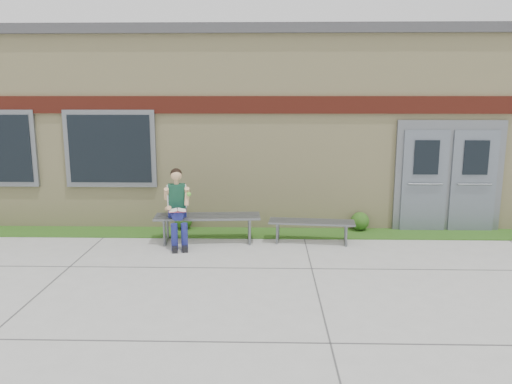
{
  "coord_description": "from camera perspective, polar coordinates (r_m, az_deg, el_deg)",
  "views": [
    {
      "loc": [
        0.27,
        -7.29,
        2.79
      ],
      "look_at": [
        0.06,
        1.7,
        1.04
      ],
      "focal_mm": 35.0,
      "sensor_mm": 36.0,
      "label": 1
    }
  ],
  "objects": [
    {
      "name": "grass_strip",
      "position": [
        10.27,
        -0.2,
        -4.71
      ],
      "size": [
        16.0,
        0.8,
        0.02
      ],
      "primitive_type": "cube",
      "color": "#244512",
      "rests_on": "ground"
    },
    {
      "name": "ground",
      "position": [
        7.81,
        -0.73,
        -9.95
      ],
      "size": [
        80.0,
        80.0,
        0.0
      ],
      "primitive_type": "plane",
      "color": "#9E9E99",
      "rests_on": "ground"
    },
    {
      "name": "bench_right",
      "position": [
        9.65,
        6.37,
        -3.88
      ],
      "size": [
        1.67,
        0.61,
        0.42
      ],
      "rotation": [
        0.0,
        0.0,
        -0.1
      ],
      "color": "slate",
      "rests_on": "ground"
    },
    {
      "name": "shrub_mid",
      "position": [
        10.61,
        -8.31,
        -3.22
      ],
      "size": [
        0.37,
        0.37,
        0.37
      ],
      "primitive_type": "sphere",
      "color": "#244512",
      "rests_on": "grass_strip"
    },
    {
      "name": "shrub_east",
      "position": [
        10.64,
        11.79,
        -3.28
      ],
      "size": [
        0.38,
        0.38,
        0.38
      ],
      "primitive_type": "sphere",
      "color": "#244512",
      "rests_on": "grass_strip"
    },
    {
      "name": "school_building",
      "position": [
        13.3,
        0.2,
        8.03
      ],
      "size": [
        16.2,
        6.22,
        4.2
      ],
      "color": "beige",
      "rests_on": "ground"
    },
    {
      "name": "girl",
      "position": [
        9.45,
        -8.97,
        -1.49
      ],
      "size": [
        0.54,
        0.87,
        1.45
      ],
      "rotation": [
        0.0,
        0.0,
        0.2
      ],
      "color": "navy",
      "rests_on": "ground"
    },
    {
      "name": "bench_left",
      "position": [
        9.66,
        -5.54,
        -3.37
      ],
      "size": [
        2.04,
        0.69,
        0.52
      ],
      "rotation": [
        0.0,
        0.0,
        0.07
      ],
      "color": "slate",
      "rests_on": "ground"
    }
  ]
}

